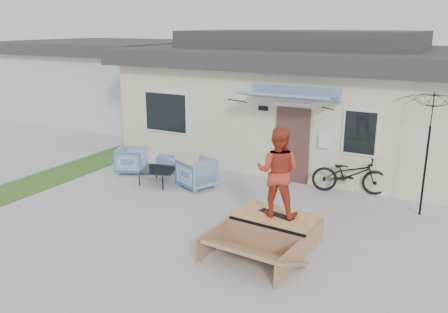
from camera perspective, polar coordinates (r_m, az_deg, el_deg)
The scene contains 13 objects.
ground at distance 9.92m, azimuth -6.56°, elevation -9.55°, with size 90.00×90.00×0.00m, color #AAAAAA.
grass_strip at distance 14.59m, azimuth -19.00°, elevation -1.90°, with size 1.40×8.00×0.01m, color #346024.
house at distance 16.32m, azimuth 9.52°, elevation 7.57°, with size 10.80×8.49×4.10m.
neighbor_house at distance 23.49m, azimuth -14.02°, elevation 9.43°, with size 8.60×7.60×3.50m.
loveseat at distance 14.02m, azimuth -5.92°, elevation -0.57°, with size 1.49×0.44×0.58m, color #245793.
armchair_left at distance 14.00m, azimuth -11.29°, elevation -0.28°, with size 0.81×0.76×0.84m, color #245793.
armchair_right at distance 12.50m, azimuth -3.34°, elevation -1.87°, with size 0.85×0.80×0.87m, color #245793.
coffee_table at distance 12.91m, azimuth -7.92°, elevation -2.44°, with size 0.88×0.88×0.43m, color black.
bicycle at distance 12.45m, azimuth 15.23°, elevation -1.61°, with size 0.68×1.94×1.24m, color black.
patio_umbrella at distance 11.25m, azimuth 23.81°, elevation 1.70°, with size 1.71×1.58×2.20m.
skate_ramp at distance 9.56m, azimuth 6.24°, elevation -8.77°, with size 1.63×2.17×0.54m, color #976D4B, non-canonical shape.
skateboard at distance 9.48m, azimuth 6.44°, elevation -7.03°, with size 0.79×0.20×0.05m, color black.
skater at distance 9.16m, azimuth 6.62°, elevation -1.69°, with size 0.88×0.68×1.80m, color #B83824.
Camera 1 is at (5.21, -7.30, 4.25)m, focal length 37.24 mm.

